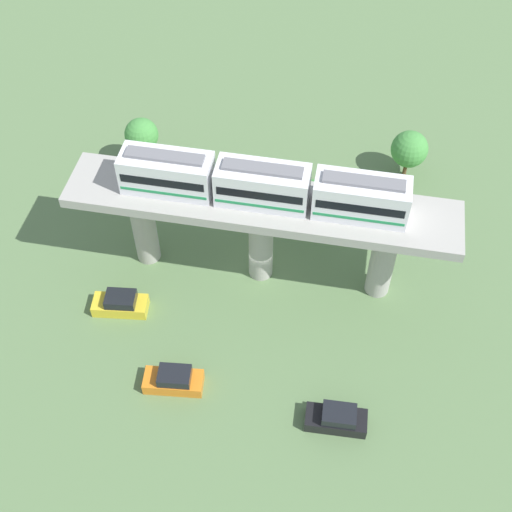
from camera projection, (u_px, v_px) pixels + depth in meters
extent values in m
plane|color=#5B7A4C|center=(261.00, 272.00, 55.89)|extent=(120.00, 120.00, 0.00)
cylinder|color=#A8A59E|center=(144.00, 225.00, 54.10)|extent=(1.90, 1.90, 7.50)
cylinder|color=#A8A59E|center=(261.00, 242.00, 53.01)|extent=(1.90, 1.90, 7.50)
cylinder|color=#A8A59E|center=(383.00, 259.00, 51.92)|extent=(1.90, 1.90, 7.50)
cube|color=#A8A59E|center=(261.00, 204.00, 49.82)|extent=(5.20, 28.85, 0.80)
cube|color=white|center=(167.00, 173.00, 49.16)|extent=(2.60, 6.60, 3.00)
cube|color=black|center=(167.00, 170.00, 48.96)|extent=(2.64, 6.07, 0.70)
cube|color=#1E8C4C|center=(168.00, 181.00, 49.73)|extent=(2.64, 6.34, 0.24)
cube|color=slate|center=(165.00, 156.00, 47.91)|extent=(1.10, 5.61, 0.24)
cube|color=white|center=(262.00, 185.00, 48.35)|extent=(2.60, 6.60, 3.00)
cube|color=black|center=(262.00, 183.00, 48.16)|extent=(2.64, 6.07, 0.70)
cube|color=#1E8C4C|center=(262.00, 193.00, 48.93)|extent=(2.64, 6.34, 0.24)
cube|color=slate|center=(263.00, 168.00, 47.10)|extent=(1.10, 5.61, 0.24)
cube|color=white|center=(361.00, 198.00, 47.54)|extent=(2.60, 6.60, 3.00)
cube|color=black|center=(362.00, 196.00, 47.35)|extent=(2.64, 6.07, 0.70)
cube|color=#1E8C4C|center=(360.00, 206.00, 48.12)|extent=(2.64, 6.34, 0.24)
cube|color=slate|center=(364.00, 181.00, 46.30)|extent=(1.10, 5.61, 0.24)
cube|color=orange|center=(174.00, 382.00, 48.86)|extent=(2.23, 4.37, 1.00)
cube|color=black|center=(174.00, 376.00, 48.17)|extent=(1.87, 2.46, 0.76)
cube|color=black|center=(336.00, 420.00, 46.96)|extent=(1.98, 4.27, 1.00)
cube|color=black|center=(339.00, 415.00, 46.26)|extent=(1.74, 2.37, 0.76)
cube|color=yellow|center=(120.00, 306.00, 53.12)|extent=(2.28, 4.38, 1.00)
cube|color=black|center=(121.00, 299.00, 52.43)|extent=(1.90, 2.48, 0.76)
cylinder|color=brown|center=(145.00, 155.00, 62.57)|extent=(0.36, 0.36, 3.14)
sphere|color=#479342|center=(141.00, 135.00, 60.73)|extent=(3.00, 3.00, 3.00)
cylinder|color=brown|center=(406.00, 166.00, 62.42)|extent=(0.36, 0.36, 2.13)
sphere|color=#479342|center=(409.00, 149.00, 60.90)|extent=(3.30, 3.30, 3.30)
cylinder|color=brown|center=(312.00, 210.00, 58.90)|extent=(0.36, 0.36, 2.10)
sphere|color=#479342|center=(313.00, 195.00, 57.53)|extent=(2.65, 2.65, 2.65)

